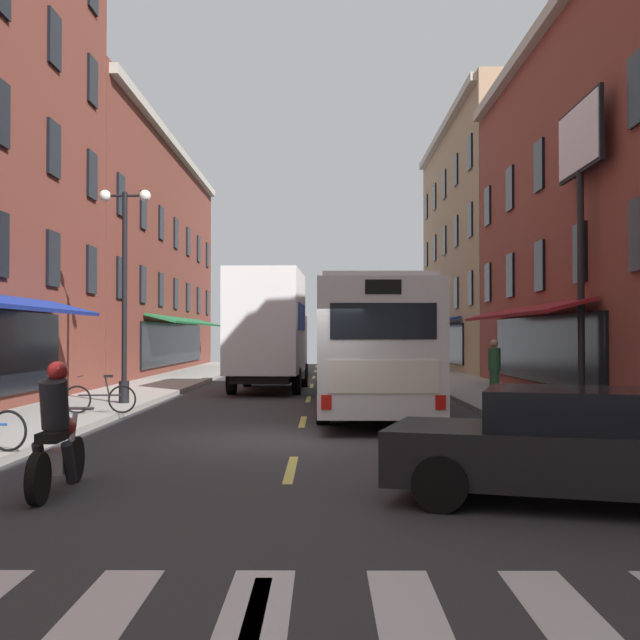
{
  "coord_description": "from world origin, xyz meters",
  "views": [
    {
      "loc": [
        0.49,
        -15.35,
        1.98
      ],
      "look_at": [
        0.39,
        4.17,
        2.36
      ],
      "focal_mm": 44.76,
      "sensor_mm": 36.0,
      "label": 1
    }
  ],
  "objects_px": {
    "bicycle_mid": "(100,398)",
    "sedan_near": "(285,361)",
    "pedestrian_mid": "(494,369)",
    "motorcycle_rider": "(57,437)",
    "street_lamp_twin": "(125,285)",
    "transit_bus": "(368,345)",
    "sedan_mid": "(579,446)",
    "box_truck": "(269,331)",
    "billboard_sign": "(580,170)"
  },
  "relations": [
    {
      "from": "bicycle_mid",
      "to": "sedan_near",
      "type": "bearing_deg",
      "value": 80.66
    },
    {
      "from": "bicycle_mid",
      "to": "pedestrian_mid",
      "type": "height_order",
      "value": "pedestrian_mid"
    },
    {
      "from": "sedan_near",
      "to": "motorcycle_rider",
      "type": "relative_size",
      "value": 2.24
    },
    {
      "from": "bicycle_mid",
      "to": "street_lamp_twin",
      "type": "distance_m",
      "value": 4.09
    },
    {
      "from": "pedestrian_mid",
      "to": "transit_bus",
      "type": "bearing_deg",
      "value": -133.33
    },
    {
      "from": "sedan_mid",
      "to": "bicycle_mid",
      "type": "distance_m",
      "value": 12.61
    },
    {
      "from": "box_truck",
      "to": "sedan_near",
      "type": "height_order",
      "value": "box_truck"
    },
    {
      "from": "sedan_mid",
      "to": "street_lamp_twin",
      "type": "height_order",
      "value": "street_lamp_twin"
    },
    {
      "from": "sedan_mid",
      "to": "motorcycle_rider",
      "type": "xyz_separation_m",
      "value": [
        -6.34,
        0.64,
        0.01
      ]
    },
    {
      "from": "sedan_mid",
      "to": "street_lamp_twin",
      "type": "bearing_deg",
      "value": 124.28
    },
    {
      "from": "motorcycle_rider",
      "to": "pedestrian_mid",
      "type": "relative_size",
      "value": 1.2
    },
    {
      "from": "box_truck",
      "to": "billboard_sign",
      "type": "bearing_deg",
      "value": -43.22
    },
    {
      "from": "pedestrian_mid",
      "to": "motorcycle_rider",
      "type": "bearing_deg",
      "value": -98.41
    },
    {
      "from": "sedan_mid",
      "to": "pedestrian_mid",
      "type": "relative_size",
      "value": 2.68
    },
    {
      "from": "transit_bus",
      "to": "sedan_mid",
      "type": "relative_size",
      "value": 2.62
    },
    {
      "from": "transit_bus",
      "to": "street_lamp_twin",
      "type": "xyz_separation_m",
      "value": [
        -6.65,
        0.35,
        1.64
      ]
    },
    {
      "from": "motorcycle_rider",
      "to": "bicycle_mid",
      "type": "bearing_deg",
      "value": 102.47
    },
    {
      "from": "billboard_sign",
      "to": "box_truck",
      "type": "bearing_deg",
      "value": 136.78
    },
    {
      "from": "transit_bus",
      "to": "sedan_near",
      "type": "xyz_separation_m",
      "value": [
        -3.11,
        17.97,
        -1.01
      ]
    },
    {
      "from": "bicycle_mid",
      "to": "pedestrian_mid",
      "type": "bearing_deg",
      "value": 21.96
    },
    {
      "from": "transit_bus",
      "to": "bicycle_mid",
      "type": "xyz_separation_m",
      "value": [
        -6.49,
        -2.57,
        -1.22
      ]
    },
    {
      "from": "street_lamp_twin",
      "to": "sedan_near",
      "type": "bearing_deg",
      "value": 78.64
    },
    {
      "from": "sedan_mid",
      "to": "bicycle_mid",
      "type": "relative_size",
      "value": 2.71
    },
    {
      "from": "pedestrian_mid",
      "to": "street_lamp_twin",
      "type": "height_order",
      "value": "street_lamp_twin"
    },
    {
      "from": "sedan_near",
      "to": "pedestrian_mid",
      "type": "distance_m",
      "value": 17.79
    },
    {
      "from": "bicycle_mid",
      "to": "billboard_sign",
      "type": "bearing_deg",
      "value": 7.12
    },
    {
      "from": "sedan_mid",
      "to": "street_lamp_twin",
      "type": "relative_size",
      "value": 0.79
    },
    {
      "from": "transit_bus",
      "to": "bicycle_mid",
      "type": "height_order",
      "value": "transit_bus"
    },
    {
      "from": "motorcycle_rider",
      "to": "bicycle_mid",
      "type": "relative_size",
      "value": 1.21
    },
    {
      "from": "transit_bus",
      "to": "bicycle_mid",
      "type": "relative_size",
      "value": 7.11
    },
    {
      "from": "billboard_sign",
      "to": "pedestrian_mid",
      "type": "bearing_deg",
      "value": 122.06
    },
    {
      "from": "motorcycle_rider",
      "to": "pedestrian_mid",
      "type": "bearing_deg",
      "value": 57.53
    },
    {
      "from": "transit_bus",
      "to": "pedestrian_mid",
      "type": "distance_m",
      "value": 4.1
    },
    {
      "from": "transit_bus",
      "to": "sedan_near",
      "type": "distance_m",
      "value": 18.27
    },
    {
      "from": "billboard_sign",
      "to": "pedestrian_mid",
      "type": "xyz_separation_m",
      "value": [
        -1.65,
        2.64,
        -5.2
      ]
    },
    {
      "from": "motorcycle_rider",
      "to": "sedan_mid",
      "type": "bearing_deg",
      "value": -5.74
    },
    {
      "from": "transit_bus",
      "to": "box_truck",
      "type": "relative_size",
      "value": 1.71
    },
    {
      "from": "billboard_sign",
      "to": "box_truck",
      "type": "relative_size",
      "value": 1.1
    },
    {
      "from": "transit_bus",
      "to": "motorcycle_rider",
      "type": "height_order",
      "value": "transit_bus"
    },
    {
      "from": "billboard_sign",
      "to": "motorcycle_rider",
      "type": "relative_size",
      "value": 3.78
    },
    {
      "from": "billboard_sign",
      "to": "bicycle_mid",
      "type": "relative_size",
      "value": 4.57
    },
    {
      "from": "sedan_near",
      "to": "sedan_mid",
      "type": "distance_m",
      "value": 30.43
    },
    {
      "from": "box_truck",
      "to": "sedan_near",
      "type": "distance_m",
      "value": 11.13
    },
    {
      "from": "box_truck",
      "to": "sedan_near",
      "type": "xyz_separation_m",
      "value": [
        0.03,
        11.04,
        -1.42
      ]
    },
    {
      "from": "billboard_sign",
      "to": "bicycle_mid",
      "type": "xyz_separation_m",
      "value": [
        -11.87,
        -1.48,
        -5.73
      ]
    },
    {
      "from": "box_truck",
      "to": "sedan_near",
      "type": "bearing_deg",
      "value": 89.84
    },
    {
      "from": "transit_bus",
      "to": "sedan_mid",
      "type": "distance_m",
      "value": 12.24
    },
    {
      "from": "transit_bus",
      "to": "pedestrian_mid",
      "type": "height_order",
      "value": "transit_bus"
    },
    {
      "from": "sedan_mid",
      "to": "motorcycle_rider",
      "type": "bearing_deg",
      "value": 174.26
    },
    {
      "from": "bicycle_mid",
      "to": "pedestrian_mid",
      "type": "relative_size",
      "value": 0.99
    }
  ]
}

